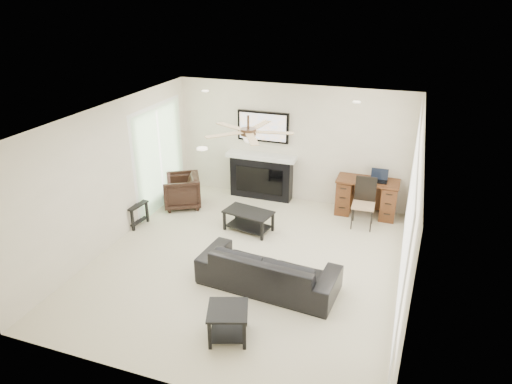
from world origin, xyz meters
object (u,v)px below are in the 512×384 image
armchair (181,191)px  desk (366,197)px  coffee_table (249,221)px  fireplace_unit (261,156)px  sofa (268,269)px

armchair → desk: size_ratio=0.62×
coffee_table → armchair: bearing=173.0°
fireplace_unit → desk: size_ratio=1.57×
sofa → fireplace_unit: bearing=-64.4°
armchair → coffee_table: (1.70, -0.55, -0.15)m
sofa → desk: size_ratio=1.75×
sofa → desk: (1.12, 3.01, 0.07)m
sofa → armchair: armchair is taller
fireplace_unit → desk: fireplace_unit is taller
fireplace_unit → desk: bearing=-2.7°
desk → coffee_table: bearing=-145.0°
armchair → desk: 3.82m
coffee_table → desk: 2.47m
armchair → desk: (3.72, 0.86, 0.03)m
coffee_table → desk: bearing=45.9°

